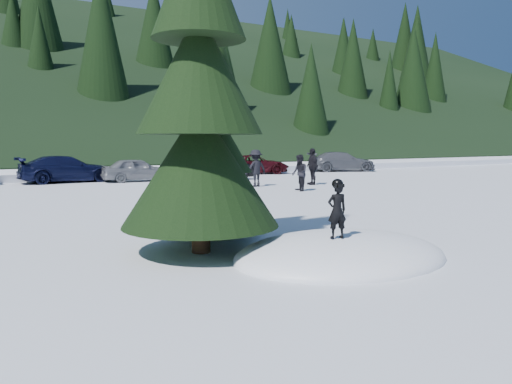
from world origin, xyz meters
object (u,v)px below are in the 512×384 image
adult_1 (312,166)px  car_6 (255,164)px  spruce_tall (199,89)px  car_3 (67,169)px  car_4 (137,170)px  adult_2 (256,168)px  spruce_short (215,149)px  car_7 (342,162)px  adult_0 (299,173)px  child_skier (337,211)px  car_5 (220,168)px

adult_1 → car_6: size_ratio=0.41×
spruce_tall → car_3: size_ratio=1.73×
car_3 → car_4: (3.49, -1.31, -0.07)m
adult_2 → spruce_short: bearing=52.9°
spruce_tall → car_4: size_ratio=2.25×
adult_2 → car_7: size_ratio=0.37×
car_6 → car_7: car_7 is taller
adult_0 → car_4: adult_0 is taller
spruce_tall → spruce_short: size_ratio=1.60×
adult_0 → adult_1: adult_1 is taller
child_skier → car_3: size_ratio=0.21×
car_4 → car_6: size_ratio=0.83×
adult_2 → spruce_tall: bearing=52.7°
adult_0 → adult_1: size_ratio=0.88×
adult_0 → child_skier: bearing=-17.3°
adult_1 → car_3: bearing=-115.4°
adult_0 → car_3: bearing=-126.3°
spruce_short → car_4: 16.94m
adult_2 → car_5: bearing=-93.1°
spruce_short → adult_0: 11.05m
adult_2 → car_5: size_ratio=0.43×
adult_1 → car_5: 5.51m
spruce_short → adult_2: bearing=55.6°
adult_2 → car_3: bearing=-46.5°
car_3 → car_6: 12.36m
spruce_tall → car_5: (8.27, 16.02, -2.62)m
spruce_short → car_6: bearing=57.5°
car_4 → car_5: bearing=-112.5°
adult_2 → car_6: bearing=-122.6°
spruce_tall → spruce_short: 2.11m
spruce_tall → car_5: size_ratio=2.02×
child_skier → adult_1: bearing=-112.8°
child_skier → adult_0: adult_0 is taller
car_4 → car_7: (15.69, 1.24, 0.06)m
child_skier → car_5: (6.44, 18.13, -0.30)m
spruce_tall → adult_2: bearing=55.5°
adult_1 → car_7: bearing=143.7°
adult_1 → car_3: adult_1 is taller
adult_0 → spruce_short: bearing=-30.8°
adult_0 → adult_2: (-0.60, 2.89, 0.08)m
adult_0 → car_5: (-0.57, 6.93, -0.13)m
adult_1 → car_3: (-10.68, 7.89, -0.22)m
car_5 → car_6: size_ratio=0.92×
car_5 → adult_2: bearing=162.7°
car_6 → adult_2: bearing=169.4°
spruce_tall → adult_2: 14.73m
spruce_short → adult_1: size_ratio=2.85×
spruce_tall → car_3: (0.59, 19.30, -2.60)m
car_4 → car_5: car_5 is taller
car_5 → car_7: size_ratio=0.87×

